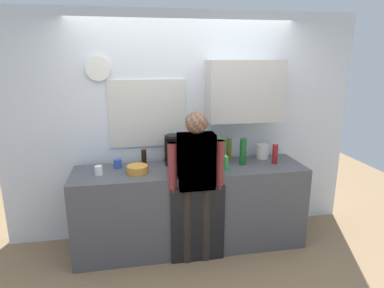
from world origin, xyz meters
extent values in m
plane|color=#8C6D4C|center=(0.00, 0.00, 0.00)|extent=(8.00, 8.00, 0.00)
cube|color=#4C4C51|center=(0.00, 0.30, 0.46)|extent=(2.52, 0.64, 0.93)
cube|color=black|center=(0.01, -0.03, 0.42)|extent=(0.56, 0.02, 0.83)
cube|color=silver|center=(0.00, 0.73, 1.30)|extent=(4.12, 0.10, 2.60)
cube|color=beige|center=(-0.43, 0.67, 1.48)|extent=(0.86, 0.02, 0.76)
cube|color=#8CA5C6|center=(-0.43, 0.67, 1.48)|extent=(0.80, 0.02, 0.70)
cube|color=#B7B2A8|center=(0.66, 0.52, 1.73)|extent=(0.84, 0.32, 0.68)
cylinder|color=silver|center=(-0.93, 0.66, 1.98)|extent=(0.26, 0.03, 0.26)
cube|color=black|center=(-0.16, 0.50, 0.94)|extent=(0.20, 0.20, 0.03)
cube|color=black|center=(-0.16, 0.56, 1.10)|extent=(0.18, 0.08, 0.28)
cylinder|color=black|center=(-0.16, 0.47, 1.01)|extent=(0.11, 0.11, 0.11)
cylinder|color=black|center=(-0.16, 0.50, 1.24)|extent=(0.17, 0.17, 0.03)
cylinder|color=maroon|center=(0.96, 0.29, 1.04)|extent=(0.06, 0.06, 0.22)
cylinder|color=#195923|center=(0.59, 0.32, 1.08)|extent=(0.07, 0.07, 0.30)
cylinder|color=black|center=(-0.49, 0.49, 1.02)|extent=(0.06, 0.06, 0.18)
cylinder|color=#2D8C33|center=(0.38, 0.44, 1.07)|extent=(0.09, 0.09, 0.28)
cylinder|color=olive|center=(0.50, 0.53, 1.05)|extent=(0.06, 0.06, 0.25)
cylinder|color=brown|center=(-0.05, 0.22, 1.04)|extent=(0.06, 0.06, 0.23)
cylinder|color=#3351B2|center=(-0.78, 0.45, 0.98)|extent=(0.08, 0.08, 0.10)
cylinder|color=white|center=(-0.96, 0.27, 0.97)|extent=(0.08, 0.08, 0.10)
cylinder|color=orange|center=(-0.57, 0.25, 0.97)|extent=(0.22, 0.22, 0.08)
cylinder|color=green|center=(0.36, 0.18, 1.00)|extent=(0.06, 0.06, 0.15)
cone|color=white|center=(0.36, 0.18, 1.09)|extent=(0.02, 0.02, 0.03)
cylinder|color=silver|center=(0.91, 0.50, 1.01)|extent=(0.14, 0.14, 0.17)
cylinder|color=#3F4766|center=(-0.10, 0.00, 0.41)|extent=(0.12, 0.12, 0.82)
cylinder|color=#3F4766|center=(0.10, 0.00, 0.41)|extent=(0.12, 0.12, 0.82)
cube|color=white|center=(0.00, 0.00, 1.10)|extent=(0.36, 0.20, 0.56)
sphere|color=#D8AD8C|center=(0.00, 0.00, 1.49)|extent=(0.22, 0.22, 0.22)
cylinder|color=white|center=(-0.24, 0.00, 1.05)|extent=(0.09, 0.09, 0.50)
cylinder|color=white|center=(0.24, 0.00, 1.05)|extent=(0.09, 0.09, 0.50)
cylinder|color=brown|center=(-0.10, 0.00, 0.41)|extent=(0.12, 0.12, 0.82)
cylinder|color=brown|center=(0.10, 0.00, 0.41)|extent=(0.12, 0.12, 0.82)
cube|color=#D85959|center=(0.00, 0.00, 1.10)|extent=(0.36, 0.20, 0.56)
sphere|color=#A57A59|center=(0.00, 0.00, 1.49)|extent=(0.22, 0.22, 0.22)
cylinder|color=#D85959|center=(-0.24, 0.00, 1.05)|extent=(0.09, 0.09, 0.50)
cylinder|color=#D85959|center=(0.24, 0.00, 1.05)|extent=(0.09, 0.09, 0.50)
camera|label=1|loc=(-0.62, -3.06, 2.10)|focal=31.04mm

